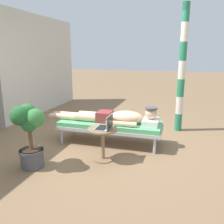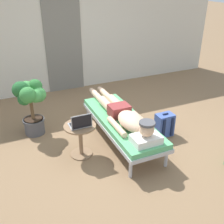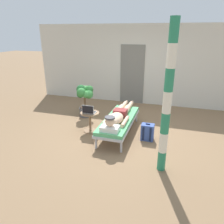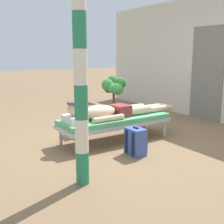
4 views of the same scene
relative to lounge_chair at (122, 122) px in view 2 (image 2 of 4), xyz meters
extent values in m
plane|color=#846647|center=(0.02, 0.02, -0.35)|extent=(40.00, 40.00, 0.00)
cube|color=beige|center=(0.00, 2.69, 1.00)|extent=(7.60, 0.20, 2.70)
cube|color=slate|center=(-0.23, 2.58, 0.67)|extent=(0.84, 0.03, 2.04)
cylinder|color=#B7B7BC|center=(-0.29, 0.88, -0.21)|extent=(0.05, 0.05, 0.28)
cylinder|color=#B7B7BC|center=(0.29, 0.88, -0.21)|extent=(0.05, 0.05, 0.28)
cylinder|color=#B7B7BC|center=(-0.29, -0.88, -0.21)|extent=(0.05, 0.05, 0.28)
cylinder|color=#B7B7BC|center=(0.29, -0.88, -0.21)|extent=(0.05, 0.05, 0.28)
cube|color=#B7B7BC|center=(0.00, 0.00, -0.04)|extent=(0.68, 1.95, 0.06)
cube|color=#59B272|center=(0.00, 0.00, 0.03)|extent=(0.65, 1.91, 0.08)
cube|color=white|center=(0.00, -0.76, 0.13)|extent=(0.40, 0.28, 0.11)
sphere|color=beige|center=(0.00, -0.76, 0.29)|extent=(0.21, 0.21, 0.21)
cylinder|color=#4C4C51|center=(0.00, -0.76, 0.38)|extent=(0.22, 0.22, 0.03)
ellipsoid|color=beige|center=(0.00, -0.32, 0.19)|extent=(0.35, 0.60, 0.23)
cylinder|color=beige|center=(-0.22, -0.27, 0.12)|extent=(0.09, 0.55, 0.09)
cylinder|color=beige|center=(0.22, -0.27, 0.12)|extent=(0.09, 0.55, 0.09)
cube|color=maroon|center=(0.00, 0.11, 0.17)|extent=(0.33, 0.26, 0.19)
cylinder|color=beige|center=(-0.09, 0.45, 0.15)|extent=(0.15, 0.42, 0.15)
cylinder|color=beige|center=(-0.09, 0.88, 0.13)|extent=(0.11, 0.44, 0.11)
ellipsoid|color=beige|center=(-0.09, 1.17, 0.12)|extent=(0.09, 0.20, 0.10)
cylinder|color=beige|center=(0.09, 0.45, 0.15)|extent=(0.15, 0.42, 0.15)
cylinder|color=beige|center=(0.09, 0.88, 0.13)|extent=(0.11, 0.44, 0.11)
ellipsoid|color=beige|center=(0.09, 1.17, 0.12)|extent=(0.09, 0.20, 0.10)
cylinder|color=#8C6B4C|center=(-0.74, -0.10, -0.34)|extent=(0.34, 0.34, 0.02)
cylinder|color=#8C6B4C|center=(-0.74, -0.10, -0.09)|extent=(0.06, 0.06, 0.48)
cylinder|color=#8C6B4C|center=(-0.74, -0.10, 0.16)|extent=(0.48, 0.48, 0.02)
cube|color=#A5A8AD|center=(-0.74, -0.10, 0.19)|extent=(0.31, 0.22, 0.02)
cube|color=black|center=(-0.74, -0.09, 0.20)|extent=(0.27, 0.15, 0.00)
cube|color=#A5A8AD|center=(-0.74, -0.22, 0.30)|extent=(0.31, 0.01, 0.21)
cube|color=black|center=(-0.74, -0.23, 0.30)|extent=(0.29, 0.00, 0.19)
cube|color=#3F59A5|center=(0.74, -0.14, -0.15)|extent=(0.30, 0.20, 0.40)
cube|color=#3F59A5|center=(0.74, -0.02, -0.22)|extent=(0.22, 0.04, 0.18)
cube|color=#192342|center=(0.66, -0.25, -0.15)|extent=(0.04, 0.02, 0.34)
cube|color=#192342|center=(0.83, -0.25, -0.15)|extent=(0.04, 0.02, 0.34)
cube|color=#192342|center=(0.74, -0.14, 0.07)|extent=(0.10, 0.02, 0.02)
cylinder|color=#4C4C51|center=(-1.29, 0.83, -0.21)|extent=(0.34, 0.34, 0.28)
cylinder|color=#4C4C51|center=(-1.29, 0.83, -0.09)|extent=(0.37, 0.37, 0.04)
cylinder|color=#332319|center=(-1.29, 0.83, -0.06)|extent=(0.31, 0.31, 0.01)
cylinder|color=brown|center=(-1.29, 0.83, 0.12)|extent=(0.06, 0.06, 0.37)
sphere|color=#429347|center=(-1.16, 0.84, 0.37)|extent=(0.27, 0.27, 0.27)
sphere|color=#2D7233|center=(-1.18, 0.93, 0.48)|extent=(0.24, 0.24, 0.24)
sphere|color=#429347|center=(-1.31, 0.96, 0.45)|extent=(0.27, 0.27, 0.27)
sphere|color=#23602D|center=(-1.42, 0.88, 0.48)|extent=(0.28, 0.28, 0.28)
sphere|color=#23602D|center=(-1.40, 0.76, 0.36)|extent=(0.21, 0.21, 0.21)
sphere|color=#38843D|center=(-1.33, 0.70, 0.44)|extent=(0.27, 0.27, 0.27)
sphere|color=#429347|center=(-1.22, 0.75, 0.38)|extent=(0.22, 0.22, 0.22)
camera|label=1|loc=(-4.11, -1.24, 1.32)|focal=37.95mm
camera|label=2|loc=(-1.68, -3.39, 2.15)|focal=42.66mm
camera|label=3|loc=(1.27, -4.77, 2.11)|focal=34.15mm
camera|label=4|loc=(3.95, -2.67, 1.15)|focal=46.32mm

